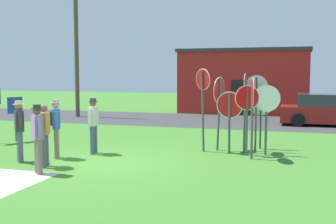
# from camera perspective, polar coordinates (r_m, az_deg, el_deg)

# --- Properties ---
(ground_plane) EXTENTS (80.00, 80.00, 0.00)m
(ground_plane) POSITION_cam_1_polar(r_m,az_deg,el_deg) (11.86, -8.95, -6.92)
(ground_plane) COLOR #3D7528
(street_asphalt) EXTENTS (60.00, 6.40, 0.01)m
(street_asphalt) POSITION_cam_1_polar(r_m,az_deg,el_deg) (22.31, 3.76, -1.10)
(street_asphalt) COLOR #38383A
(street_asphalt) RESTS_ON ground
(building_background) EXTENTS (8.04, 4.50, 4.00)m
(building_background) POSITION_cam_1_polar(r_m,az_deg,el_deg) (27.26, 10.46, 4.21)
(building_background) COLOR #B2231E
(building_background) RESTS_ON ground
(utility_pole) EXTENTS (1.80, 0.24, 7.98)m
(utility_pole) POSITION_cam_1_polar(r_m,az_deg,el_deg) (24.55, -12.45, 9.12)
(utility_pole) COLOR brown
(utility_pole) RESTS_ON ground
(parked_car_on_street) EXTENTS (4.32, 2.07, 1.51)m
(parked_car_on_street) POSITION_cam_1_polar(r_m,az_deg,el_deg) (21.31, 20.79, 0.11)
(parked_car_on_street) COLOR maroon
(parked_car_on_street) RESTS_ON ground
(stop_sign_nearest) EXTENTS (0.82, 0.17, 2.15)m
(stop_sign_nearest) POSITION_cam_1_polar(r_m,az_deg,el_deg) (13.03, 13.34, 0.65)
(stop_sign_nearest) COLOR #474C4C
(stop_sign_nearest) RESTS_ON ground
(stop_sign_leaning_left) EXTENTS (0.16, 0.88, 2.39)m
(stop_sign_leaning_left) POSITION_cam_1_polar(r_m,az_deg,el_deg) (12.27, 11.47, 1.27)
(stop_sign_leaning_left) COLOR #474C4C
(stop_sign_leaning_left) RESTS_ON ground
(stop_sign_leaning_right) EXTENTS (0.71, 0.31, 2.15)m
(stop_sign_leaning_right) POSITION_cam_1_polar(r_m,az_deg,el_deg) (12.79, 10.77, 0.59)
(stop_sign_leaning_right) COLOR #474C4C
(stop_sign_leaning_right) RESTS_ON ground
(stop_sign_tallest) EXTENTS (0.07, 0.82, 2.50)m
(stop_sign_tallest) POSITION_cam_1_polar(r_m,az_deg,el_deg) (13.25, 10.50, 1.89)
(stop_sign_tallest) COLOR #474C4C
(stop_sign_tallest) RESTS_ON ground
(stop_sign_rear_left) EXTENTS (0.56, 0.45, 2.65)m
(stop_sign_rear_left) POSITION_cam_1_polar(r_m,az_deg,el_deg) (13.22, 4.78, 2.18)
(stop_sign_rear_left) COLOR #474C4C
(stop_sign_rear_left) RESTS_ON ground
(stop_sign_center_cluster) EXTENTS (0.84, 0.15, 1.94)m
(stop_sign_center_cluster) POSITION_cam_1_polar(r_m,az_deg,el_deg) (13.05, 8.42, 0.08)
(stop_sign_center_cluster) COLOR #474C4C
(stop_sign_center_cluster) RESTS_ON ground
(stop_sign_rear_right) EXTENTS (0.25, 0.83, 2.39)m
(stop_sign_rear_right) POSITION_cam_1_polar(r_m,az_deg,el_deg) (13.50, 7.01, 1.68)
(stop_sign_rear_right) COLOR #474C4C
(stop_sign_rear_right) RESTS_ON ground
(stop_sign_low_front) EXTENTS (0.88, 0.19, 2.01)m
(stop_sign_low_front) POSITION_cam_1_polar(r_m,az_deg,el_deg) (14.05, 12.59, 0.58)
(stop_sign_low_front) COLOR #474C4C
(stop_sign_low_front) RESTS_ON ground
(stop_sign_far_back) EXTENTS (0.73, 0.08, 2.44)m
(stop_sign_far_back) POSITION_cam_1_polar(r_m,az_deg,el_deg) (13.57, 11.98, 1.67)
(stop_sign_far_back) COLOR #474C4C
(stop_sign_far_back) RESTS_ON ground
(person_near_signs) EXTENTS (0.31, 0.57, 1.74)m
(person_near_signs) POSITION_cam_1_polar(r_m,az_deg,el_deg) (13.11, -10.19, -1.41)
(person_near_signs) COLOR #4C5670
(person_near_signs) RESTS_ON ground
(person_on_left) EXTENTS (0.45, 0.41, 1.74)m
(person_on_left) POSITION_cam_1_polar(r_m,az_deg,el_deg) (10.82, -17.42, -2.99)
(person_on_left) COLOR #7A6B56
(person_on_left) RESTS_ON ground
(person_in_teal) EXTENTS (0.31, 0.55, 1.69)m
(person_in_teal) POSITION_cam_1_polar(r_m,az_deg,el_deg) (11.55, -16.60, -2.62)
(person_in_teal) COLOR #4C5670
(person_in_teal) RESTS_ON ground
(person_holding_notes) EXTENTS (0.46, 0.49, 1.74)m
(person_holding_notes) POSITION_cam_1_polar(r_m,az_deg,el_deg) (12.64, -15.18, -1.64)
(person_holding_notes) COLOR #7A6B56
(person_holding_notes) RESTS_ON ground
(person_with_sunhat) EXTENTS (0.42, 0.44, 1.74)m
(person_with_sunhat) POSITION_cam_1_polar(r_m,az_deg,el_deg) (12.40, -19.69, -2.02)
(person_with_sunhat) COLOR #4C5670
(person_with_sunhat) RESTS_ON ground
(info_panel_leftmost) EXTENTS (0.24, 0.57, 1.64)m
(info_panel_leftmost) POSITION_cam_1_polar(r_m,az_deg,el_deg) (16.24, -20.20, 0.14)
(info_panel_leftmost) COLOR #4C4C51
(info_panel_leftmost) RESTS_ON ground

